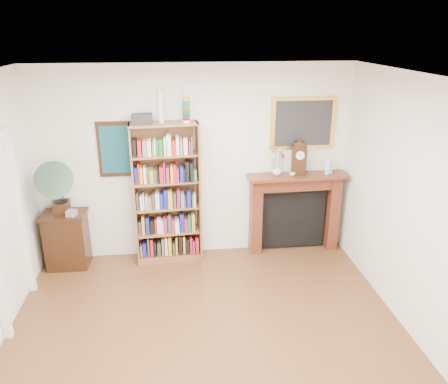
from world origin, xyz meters
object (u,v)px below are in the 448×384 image
object	(u,v)px
bookshelf	(166,186)
bottle_left	(328,166)
side_cabinet	(67,240)
flower_vase	(277,170)
teacup	(292,174)
fireplace	(295,205)
gramophone	(56,184)
bottle_right	(330,167)
cd_stack	(71,213)
mantel_clock	(299,159)

from	to	relation	value
bookshelf	bottle_left	distance (m)	2.33
side_cabinet	flower_vase	bearing A→B (deg)	3.00
bookshelf	teacup	size ratio (longest dim) A/B	28.67
fireplace	flower_vase	bearing A→B (deg)	-172.54
gramophone	bottle_right	world-z (taller)	gramophone
gramophone	flower_vase	world-z (taller)	gramophone
bottle_left	bottle_right	xyz separation A→B (m)	(0.06, 0.04, -0.02)
bookshelf	flower_vase	distance (m)	1.60
fireplace	teacup	size ratio (longest dim) A/B	17.91
fireplace	cd_stack	distance (m)	3.20
gramophone	teacup	distance (m)	3.26
teacup	cd_stack	bearing A→B (deg)	-177.50
gramophone	flower_vase	size ratio (longest dim) A/B	5.54
gramophone	mantel_clock	world-z (taller)	mantel_clock
bottle_left	bottle_right	distance (m)	0.07
fireplace	bottle_left	distance (m)	0.76
gramophone	cd_stack	xyz separation A→B (m)	(0.16, -0.03, -0.41)
teacup	fireplace	bearing A→B (deg)	48.04
mantel_clock	bottle_right	distance (m)	0.50
cd_stack	mantel_clock	xyz separation A→B (m)	(3.20, 0.18, 0.60)
bookshelf	cd_stack	world-z (taller)	bookshelf
bookshelf	gramophone	size ratio (longest dim) A/B	2.92
cd_stack	bottle_left	xyz separation A→B (m)	(3.62, 0.15, 0.49)
bookshelf	side_cabinet	size ratio (longest dim) A/B	2.86
mantel_clock	bottle_right	bearing A→B (deg)	10.56
cd_stack	bottle_right	world-z (taller)	bottle_right
fireplace	mantel_clock	bearing A→B (deg)	-85.34
fireplace	bottle_right	bearing A→B (deg)	-6.69
fireplace	bottle_right	xyz separation A→B (m)	(0.49, -0.05, 0.60)
bookshelf	mantel_clock	distance (m)	1.93
flower_vase	teacup	world-z (taller)	flower_vase
side_cabinet	mantel_clock	bearing A→B (deg)	2.75
fireplace	bottle_left	world-z (taller)	bottle_left
bookshelf	mantel_clock	bearing A→B (deg)	-4.06
cd_stack	flower_vase	bearing A→B (deg)	3.75
bookshelf	side_cabinet	distance (m)	1.61
bookshelf	flower_vase	world-z (taller)	bookshelf
side_cabinet	bottle_left	distance (m)	3.87
cd_stack	flower_vase	xyz separation A→B (m)	(2.89, 0.19, 0.44)
cd_stack	teacup	size ratio (longest dim) A/B	1.47
bookshelf	bottle_right	bearing A→B (deg)	-4.08
mantel_clock	bottle_right	size ratio (longest dim) A/B	2.41
side_cabinet	teacup	xyz separation A→B (m)	(3.23, 0.03, 0.85)
side_cabinet	bottle_right	distance (m)	3.92
flower_vase	teacup	distance (m)	0.22
bookshelf	gramophone	distance (m)	1.47
side_cabinet	gramophone	bearing A→B (deg)	-106.40
gramophone	mantel_clock	xyz separation A→B (m)	(3.36, 0.16, 0.19)
bottle_right	side_cabinet	bearing A→B (deg)	-178.71
bookshelf	fireplace	distance (m)	1.94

